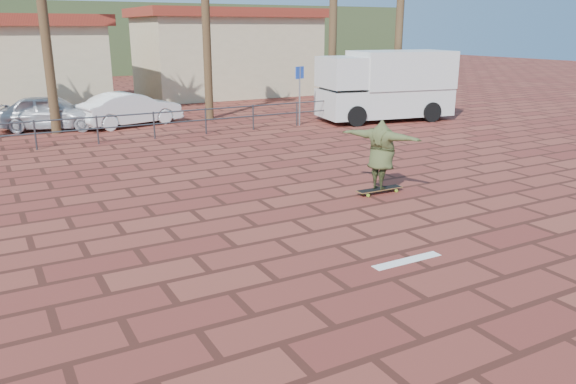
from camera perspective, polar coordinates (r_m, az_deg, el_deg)
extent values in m
plane|color=brown|center=(10.59, 4.88, -5.44)|extent=(120.00, 120.00, 0.00)
cube|color=white|center=(10.11, 12.01, -6.83)|extent=(1.40, 0.22, 0.01)
cylinder|color=#47494F|center=(20.49, -24.29, 5.29)|extent=(0.06, 0.06, 1.00)
cylinder|color=#47494F|center=(20.74, -18.79, 5.98)|extent=(0.06, 0.06, 1.00)
cylinder|color=#47494F|center=(21.17, -13.45, 6.60)|extent=(0.06, 0.06, 1.00)
cylinder|color=#47494F|center=(21.77, -8.35, 7.13)|extent=(0.06, 0.06, 1.00)
cylinder|color=#47494F|center=(22.54, -3.55, 7.58)|extent=(0.06, 0.06, 1.00)
cylinder|color=#47494F|center=(23.45, 0.91, 7.95)|extent=(0.06, 0.06, 1.00)
cylinder|color=#47494F|center=(24.50, 5.02, 8.25)|extent=(0.06, 0.06, 1.00)
cylinder|color=#47494F|center=(25.65, 8.78, 8.49)|extent=(0.06, 0.06, 1.00)
cylinder|color=#47494F|center=(26.91, 12.21, 8.68)|extent=(0.06, 0.06, 1.00)
cylinder|color=#47494F|center=(21.10, -13.53, 7.80)|extent=(24.00, 0.05, 0.05)
cylinder|color=#47494F|center=(21.16, -13.46, 6.73)|extent=(24.00, 0.05, 0.05)
cylinder|color=brown|center=(23.28, -23.55, 15.49)|extent=(0.36, 0.36, 8.20)
cylinder|color=brown|center=(25.31, -8.24, 14.66)|extent=(0.36, 0.36, 6.50)
cylinder|color=brown|center=(26.48, 4.58, 16.25)|extent=(0.36, 0.36, 7.80)
cylinder|color=brown|center=(27.46, 11.29, 17.04)|extent=(0.36, 0.36, 8.80)
cube|color=beige|center=(34.91, -6.20, 13.50)|extent=(10.00, 6.00, 4.50)
cube|color=maroon|center=(34.88, -6.33, 17.61)|extent=(10.60, 6.60, 0.50)
cube|color=#384C28|center=(58.42, -24.18, 14.06)|extent=(70.00, 18.00, 6.00)
cube|color=olive|center=(13.97, 9.27, 0.29)|extent=(1.25, 0.28, 0.02)
cube|color=black|center=(13.97, 9.28, 0.34)|extent=(1.20, 0.26, 0.00)
cube|color=silver|center=(13.73, 7.84, -0.08)|extent=(0.07, 0.20, 0.03)
cube|color=silver|center=(14.24, 10.64, 0.39)|extent=(0.07, 0.20, 0.03)
cylinder|color=#8CBB27|center=(13.64, 8.14, -0.34)|extent=(0.08, 0.03, 0.08)
cylinder|color=#8CBB27|center=(13.84, 7.53, -0.08)|extent=(0.08, 0.03, 0.08)
cylinder|color=#8CBB27|center=(14.16, 10.95, 0.13)|extent=(0.08, 0.03, 0.08)
cylinder|color=#8CBB27|center=(14.34, 10.33, 0.38)|extent=(0.08, 0.03, 0.08)
imported|color=#434B28|center=(13.76, 9.44, 3.76)|extent=(1.39, 2.14, 1.70)
cube|color=silver|center=(25.31, 9.76, 9.02)|extent=(6.02, 3.22, 1.16)
cube|color=silver|center=(25.55, 11.39, 12.10)|extent=(4.57, 3.08, 1.59)
cube|color=silver|center=(24.26, 5.66, 12.01)|extent=(2.05, 2.57, 1.27)
cube|color=black|center=(24.02, 4.12, 10.86)|extent=(0.35, 1.79, 0.69)
cylinder|color=black|center=(23.50, 6.94, 7.67)|extent=(0.88, 0.43, 0.85)
cylinder|color=black|center=(25.49, 4.70, 8.40)|extent=(0.88, 0.43, 0.85)
cylinder|color=black|center=(25.30, 14.34, 7.90)|extent=(0.88, 0.43, 0.85)
cylinder|color=black|center=(27.16, 11.73, 8.61)|extent=(0.88, 0.43, 0.85)
imported|color=#BABCC2|center=(24.37, -22.96, 7.46)|extent=(4.41, 3.04, 1.39)
imported|color=white|center=(24.36, -15.68, 8.12)|extent=(4.42, 2.42, 1.38)
cylinder|color=gray|center=(23.42, 1.18, 9.65)|extent=(0.07, 0.07, 2.39)
cube|color=#193FB2|center=(23.33, 1.20, 12.03)|extent=(0.47, 0.21, 0.49)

